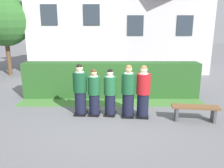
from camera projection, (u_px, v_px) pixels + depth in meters
The scene contains 12 objects.
ground_plane at pixel (112, 115), 7.45m from camera, with size 60.00×60.00×0.00m, color slate.
student_front_row_0 at pixel (81, 91), 7.35m from camera, with size 0.44×0.50×1.67m.
student_front_row_1 at pixel (95, 93), 7.31m from camera, with size 0.41×0.51×1.53m.
student_front_row_2 at pixel (111, 94), 7.29m from camera, with size 0.43×0.50×1.53m.
student_front_row_3 at pixel (129, 92), 7.18m from camera, with size 0.44×0.50×1.67m.
student_in_red_blazer at pixel (144, 93), 7.13m from camera, with size 0.45×0.52×1.67m.
hedge at pixel (112, 80), 9.24m from camera, with size 7.00×0.70×1.41m.
school_building_main at pixel (155, 18), 14.51m from camera, with size 6.47×4.33×6.39m.
school_building_annex at pixel (77, 13), 14.29m from camera, with size 5.40×4.47×6.99m.
oak_tree_left at pixel (6, 21), 12.75m from camera, with size 2.83×2.83×4.50m.
wooden_bench at pixel (196, 110), 6.91m from camera, with size 1.43×0.52×0.48m.
lawn_strip at pixel (112, 103), 8.64m from camera, with size 7.00×0.90×0.01m, color #477A38.
Camera 1 is at (0.03, -6.95, 2.85)m, focal length 36.57 mm.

